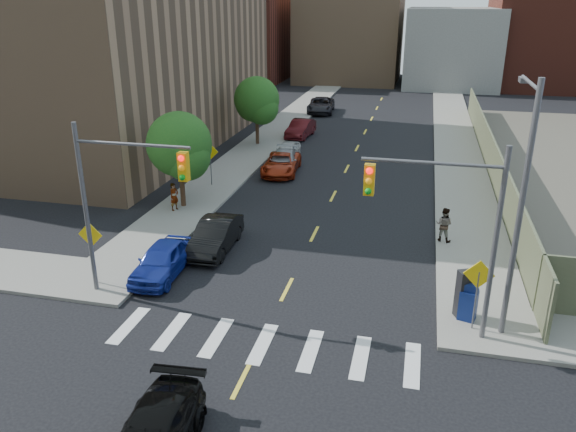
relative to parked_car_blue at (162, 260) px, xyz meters
The scene contains 28 objects.
ground 9.72m from the parked_car_blue, 55.44° to the right, with size 160.00×160.00×0.00m, color black.
sidewalk_nw 33.60m from the parked_car_blue, 93.84° to the left, with size 3.50×73.00×0.15m, color gray.
sidewalk_ne 36.05m from the parked_car_blue, 68.43° to the left, with size 3.50×73.00×0.15m, color gray.
fence_north 25.08m from the parked_car_blue, 52.97° to the left, with size 0.12×44.00×2.50m, color #5A6244.
building_nw 28.46m from the parked_car_blue, 126.85° to the left, with size 22.00×30.00×16.00m, color #8C6B4C.
bg_bldg_west 64.39m from the parked_car_blue, 104.90° to the left, with size 14.00×18.00×12.00m, color #592319.
bg_bldg_midwest 64.38m from the parked_car_blue, 90.45° to the left, with size 14.00×16.00×15.00m, color #8C6B4C.
bg_bldg_center 63.61m from the parked_car_blue, 77.72° to the left, with size 12.00×16.00×10.00m, color gray.
bg_bldg_east 70.05m from the parked_car_blue, 66.75° to the left, with size 18.00×18.00×16.00m, color #592319.
signal_nw 4.32m from the parked_car_blue, 103.74° to the right, with size 4.59×0.30×7.00m.
signal_ne 12.26m from the parked_car_blue, ahead, with size 4.59×0.30×7.00m.
streetlight_ne 14.46m from the parked_car_blue, ahead, with size 0.25×3.70×9.00m.
warn_sign_nw 3.02m from the parked_car_blue, 147.18° to the right, with size 1.06×0.06×2.83m.
warn_sign_ne 12.85m from the parked_car_blue, ahead, with size 1.06×0.06×2.83m.
warn_sign_midwest 12.30m from the parked_car_blue, 100.84° to the left, with size 1.06×0.06×2.83m.
tree_west_near 8.88m from the parked_car_blue, 107.25° to the left, with size 3.66×3.64×5.52m.
tree_west_far 23.36m from the parked_car_blue, 96.20° to the left, with size 3.66×3.64×5.52m.
parked_car_blue is the anchor object (origin of this frame).
parked_car_black 3.29m from the parked_car_blue, 66.72° to the left, with size 1.55×4.45×1.47m, color black.
parked_car_red 15.97m from the parked_car_blue, 85.43° to the left, with size 2.24×4.86×1.35m, color maroon.
parked_car_silver 16.54m from the parked_car_blue, 85.49° to the left, with size 1.90×4.67×1.36m, color #999DA0.
parked_car_white 19.75m from the parked_car_blue, 87.71° to the left, with size 1.46×3.62×1.23m, color silver.
parked_car_maroon 26.67m from the parked_car_blue, 89.36° to the left, with size 1.58×4.53×1.49m, color #420D10.
parked_car_grey 38.01m from the parked_car_blue, 90.00° to the left, with size 2.57×5.56×1.55m, color black.
mailbox 12.57m from the parked_car_blue, ahead, with size 0.72×0.62×1.49m.
payphone 12.41m from the parked_car_blue, ahead, with size 0.55×0.45×1.85m, color black.
pedestrian_west 7.71m from the parked_car_blue, 110.26° to the left, with size 0.57×0.37×1.57m, color gray.
pedestrian_east 13.38m from the parked_car_blue, 28.10° to the left, with size 0.82×0.64×1.70m, color gray.
Camera 1 is at (4.80, -11.87, 11.21)m, focal length 35.00 mm.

